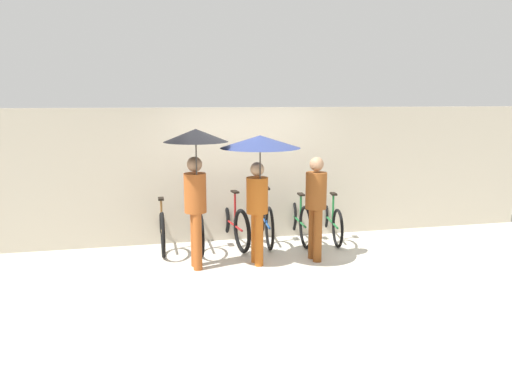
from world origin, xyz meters
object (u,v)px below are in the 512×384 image
at_px(parked_bicycle_1, 198,225).
at_px(parked_bicycle_5, 330,219).
at_px(parked_bicycle_4, 298,219).
at_px(pedestrian_center, 259,160).
at_px(pedestrian_trailing, 316,201).
at_px(pedestrian_leading, 196,164).
at_px(parked_bicycle_2, 232,222).
at_px(parked_bicycle_0, 162,226).
at_px(parked_bicycle_3, 265,220).

relative_size(parked_bicycle_1, parked_bicycle_5, 1.02).
height_order(parked_bicycle_4, parked_bicycle_5, parked_bicycle_4).
xyz_separation_m(parked_bicycle_4, pedestrian_center, (-0.98, -1.23, 1.22)).
height_order(parked_bicycle_1, pedestrian_trailing, pedestrian_trailing).
height_order(parked_bicycle_5, pedestrian_leading, pedestrian_leading).
distance_m(parked_bicycle_2, parked_bicycle_4, 1.18).
bearing_deg(parked_bicycle_4, parked_bicycle_2, 92.37).
bearing_deg(pedestrian_center, parked_bicycle_2, -85.70).
relative_size(parked_bicycle_0, parked_bicycle_2, 1.02).
bearing_deg(parked_bicycle_2, pedestrian_trailing, -144.92).
bearing_deg(pedestrian_leading, parked_bicycle_3, -142.00).
bearing_deg(parked_bicycle_0, pedestrian_trailing, -117.27).
xyz_separation_m(parked_bicycle_1, parked_bicycle_4, (1.77, 0.05, -0.01)).
bearing_deg(parked_bicycle_5, parked_bicycle_2, 96.63).
bearing_deg(pedestrian_trailing, parked_bicycle_1, -39.54).
xyz_separation_m(parked_bicycle_0, parked_bicycle_5, (2.95, -0.07, -0.03)).
distance_m(parked_bicycle_0, parked_bicycle_1, 0.60).
distance_m(parked_bicycle_3, pedestrian_center, 1.79).
distance_m(parked_bicycle_2, pedestrian_trailing, 1.69).
distance_m(parked_bicycle_2, parked_bicycle_5, 1.77).
height_order(parked_bicycle_3, parked_bicycle_4, parked_bicycle_4).
height_order(parked_bicycle_4, pedestrian_center, pedestrian_center).
relative_size(parked_bicycle_3, pedestrian_leading, 0.84).
xyz_separation_m(parked_bicycle_5, pedestrian_leading, (-2.49, -1.16, 1.21)).
relative_size(parked_bicycle_5, pedestrian_center, 0.89).
bearing_deg(parked_bicycle_5, parked_bicycle_3, 95.00).
relative_size(parked_bicycle_3, parked_bicycle_4, 0.99).
xyz_separation_m(parked_bicycle_0, parked_bicycle_1, (0.59, -0.09, 0.00)).
height_order(parked_bicycle_2, pedestrian_leading, pedestrian_leading).
bearing_deg(parked_bicycle_5, parked_bicycle_4, 95.11).
relative_size(parked_bicycle_2, pedestrian_leading, 0.86).
relative_size(parked_bicycle_1, parked_bicycle_2, 1.01).
bearing_deg(pedestrian_leading, parked_bicycle_0, -74.46).
bearing_deg(pedestrian_trailing, pedestrian_leading, -5.00).
height_order(pedestrian_leading, pedestrian_trailing, pedestrian_leading).
bearing_deg(parked_bicycle_5, pedestrian_trailing, 156.81).
xyz_separation_m(parked_bicycle_1, parked_bicycle_2, (0.59, 0.06, -0.01)).
bearing_deg(parked_bicycle_0, pedestrian_leading, -159.15).
bearing_deg(pedestrian_leading, pedestrian_trailing, 176.43).
distance_m(parked_bicycle_1, parked_bicycle_4, 1.77).
relative_size(parked_bicycle_4, parked_bicycle_5, 0.99).
height_order(parked_bicycle_0, parked_bicycle_3, parked_bicycle_0).
bearing_deg(pedestrian_center, parked_bicycle_4, -133.45).
bearing_deg(parked_bicycle_4, parked_bicycle_1, 94.49).
height_order(parked_bicycle_0, parked_bicycle_2, parked_bicycle_2).
bearing_deg(parked_bicycle_1, parked_bicycle_2, -83.76).
bearing_deg(parked_bicycle_0, pedestrian_center, -132.50).
bearing_deg(parked_bicycle_2, pedestrian_center, -179.48).
bearing_deg(parked_bicycle_4, pedestrian_trailing, 178.88).
relative_size(parked_bicycle_2, pedestrian_center, 0.90).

